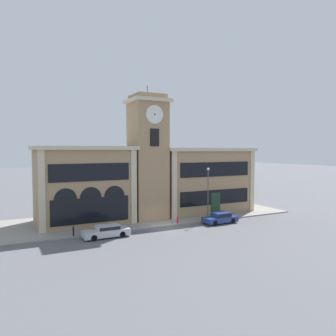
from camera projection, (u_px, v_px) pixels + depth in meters
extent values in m
plane|color=#56565B|center=(165.00, 227.00, 38.85)|extent=(300.00, 300.00, 0.00)
cube|color=gray|center=(145.00, 217.00, 44.25)|extent=(40.47, 12.18, 0.15)
cube|color=#9E7F5B|center=(148.00, 162.00, 42.98)|extent=(4.31, 4.31, 15.24)
cube|color=beige|center=(147.00, 101.00, 42.54)|extent=(5.01, 5.01, 0.45)
cube|color=#9E7F5B|center=(147.00, 97.00, 42.51)|extent=(3.96, 3.96, 0.60)
cylinder|color=#4C4C51|center=(147.00, 90.00, 42.46)|extent=(0.10, 0.10, 1.20)
cylinder|color=silver|center=(155.00, 114.00, 40.69)|extent=(2.32, 0.10, 2.32)
cylinder|color=black|center=(155.00, 114.00, 40.63)|extent=(0.19, 0.04, 0.19)
cylinder|color=silver|center=(163.00, 117.00, 43.65)|extent=(0.10, 2.32, 2.32)
cylinder|color=black|center=(163.00, 117.00, 43.68)|extent=(0.04, 0.19, 0.19)
cube|color=black|center=(155.00, 137.00, 40.86)|extent=(1.21, 0.10, 2.20)
cube|color=#9E7F5B|center=(84.00, 187.00, 40.76)|extent=(11.26, 7.21, 9.17)
cube|color=beige|center=(83.00, 148.00, 40.49)|extent=(11.96, 7.91, 0.45)
cube|color=beige|center=(42.00, 193.00, 35.10)|extent=(0.70, 0.16, 9.17)
cube|color=beige|center=(134.00, 187.00, 39.90)|extent=(0.70, 0.16, 9.17)
cube|color=black|center=(91.00, 172.00, 37.41)|extent=(9.23, 0.10, 2.02)
cube|color=black|center=(91.00, 210.00, 37.65)|extent=(9.01, 0.10, 2.94)
cylinder|color=black|center=(66.00, 199.00, 36.28)|extent=(2.48, 0.06, 2.48)
cylinder|color=black|center=(91.00, 198.00, 37.56)|extent=(2.48, 0.06, 2.48)
cylinder|color=black|center=(115.00, 196.00, 38.84)|extent=(2.48, 0.06, 2.48)
cube|color=#9E7F5B|center=(201.00, 181.00, 48.69)|extent=(13.78, 7.21, 8.99)
cube|color=beige|center=(202.00, 150.00, 48.43)|extent=(14.48, 7.91, 0.45)
cube|color=beige|center=(174.00, 186.00, 42.46)|extent=(0.70, 0.16, 8.99)
cube|color=beige|center=(252.00, 181.00, 48.42)|extent=(0.70, 0.16, 8.99)
cube|color=black|center=(216.00, 169.00, 45.35)|extent=(11.30, 0.10, 1.98)
cube|color=#1E3823|center=(216.00, 204.00, 45.61)|extent=(1.50, 0.12, 3.24)
cube|color=black|center=(216.00, 197.00, 45.56)|extent=(11.30, 0.10, 2.01)
cube|color=#B2B7C1|center=(106.00, 233.00, 34.24)|extent=(4.91, 1.82, 0.66)
cube|color=#B2B7C1|center=(108.00, 227.00, 34.30)|extent=(2.37, 1.60, 0.46)
cube|color=black|center=(108.00, 227.00, 34.30)|extent=(2.28, 1.63, 0.34)
cylinder|color=black|center=(94.00, 238.00, 32.88)|extent=(0.65, 0.23, 0.64)
cylinder|color=black|center=(90.00, 235.00, 34.20)|extent=(0.65, 0.23, 0.64)
cylinder|color=black|center=(122.00, 234.00, 34.30)|extent=(0.65, 0.23, 0.64)
cylinder|color=black|center=(118.00, 231.00, 35.63)|extent=(0.65, 0.23, 0.64)
cube|color=navy|center=(220.00, 219.00, 40.88)|extent=(4.43, 1.89, 0.64)
cube|color=navy|center=(221.00, 214.00, 40.93)|extent=(2.14, 1.67, 0.52)
cube|color=black|center=(221.00, 214.00, 40.93)|extent=(2.06, 1.70, 0.39)
cylinder|color=black|center=(215.00, 223.00, 39.55)|extent=(0.68, 0.23, 0.67)
cylinder|color=black|center=(207.00, 220.00, 40.95)|extent=(0.68, 0.23, 0.67)
cylinder|color=black|center=(233.00, 221.00, 40.83)|extent=(0.68, 0.23, 0.67)
cylinder|color=black|center=(225.00, 218.00, 42.23)|extent=(0.68, 0.23, 0.67)
cylinder|color=#4C4C51|center=(208.00, 195.00, 42.03)|extent=(0.12, 0.12, 6.38)
sphere|color=silver|center=(208.00, 169.00, 41.85)|extent=(0.36, 0.36, 0.36)
cylinder|color=black|center=(73.00, 232.00, 34.32)|extent=(0.18, 0.18, 0.90)
sphere|color=black|center=(73.00, 227.00, 34.29)|extent=(0.16, 0.16, 0.16)
cylinder|color=red|center=(178.00, 221.00, 40.14)|extent=(0.22, 0.22, 0.70)
sphere|color=red|center=(178.00, 217.00, 40.12)|extent=(0.19, 0.19, 0.19)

